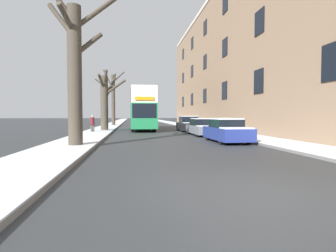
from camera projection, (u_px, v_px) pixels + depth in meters
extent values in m
plane|color=#303335|center=(254.00, 193.00, 5.39)|extent=(320.00, 320.00, 0.00)
cube|color=slate|center=(117.00, 123.00, 57.07)|extent=(2.67, 130.00, 0.13)
cube|color=silver|center=(117.00, 122.00, 57.07)|extent=(2.64, 130.00, 0.03)
cube|color=slate|center=(168.00, 122.00, 58.62)|extent=(2.67, 130.00, 0.13)
cube|color=silver|center=(168.00, 122.00, 58.61)|extent=(2.64, 130.00, 0.03)
cube|color=#8C7056|center=(251.00, 60.00, 30.75)|extent=(9.00, 49.48, 16.36)
cube|color=black|center=(333.00, 62.00, 12.33)|extent=(0.08, 1.40, 1.80)
cube|color=black|center=(259.00, 81.00, 19.51)|extent=(0.08, 1.40, 1.80)
cube|color=black|center=(224.00, 91.00, 26.70)|extent=(0.08, 1.40, 1.80)
cube|color=black|center=(205.00, 96.00, 33.88)|extent=(0.08, 1.40, 1.80)
cube|color=black|center=(192.00, 99.00, 41.06)|extent=(0.08, 1.40, 1.80)
cube|color=black|center=(183.00, 102.00, 48.24)|extent=(0.08, 1.40, 1.80)
cube|color=black|center=(259.00, 22.00, 19.34)|extent=(0.08, 1.40, 1.80)
cube|color=black|center=(225.00, 47.00, 26.52)|extent=(0.08, 1.40, 1.80)
cube|color=black|center=(205.00, 62.00, 33.70)|extent=(0.08, 1.40, 1.80)
cube|color=black|center=(192.00, 71.00, 40.89)|extent=(0.08, 1.40, 1.80)
cube|color=black|center=(183.00, 78.00, 48.07)|extent=(0.08, 1.40, 1.80)
cube|color=black|center=(225.00, 4.00, 26.34)|extent=(0.08, 1.40, 1.80)
cube|color=black|center=(205.00, 28.00, 33.53)|extent=(0.08, 1.40, 1.80)
cube|color=black|center=(192.00, 43.00, 40.71)|extent=(0.08, 1.40, 1.80)
cube|color=black|center=(183.00, 54.00, 47.89)|extent=(0.08, 1.40, 1.80)
cylinder|color=#423A30|center=(75.00, 77.00, 12.77)|extent=(0.68, 0.68, 6.91)
cylinder|color=#423A30|center=(88.00, 44.00, 13.17)|extent=(1.45, 1.06, 1.47)
cylinder|color=#423A30|center=(96.00, 12.00, 13.22)|extent=(2.25, 1.18, 2.19)
cylinder|color=#423A30|center=(62.00, 21.00, 12.80)|extent=(1.50, 0.73, 1.81)
cylinder|color=#423A30|center=(67.00, 19.00, 11.99)|extent=(0.62, 1.51, 1.06)
cylinder|color=#423A30|center=(61.00, 3.00, 12.39)|extent=(1.37, 0.61, 1.74)
cylinder|color=#423A30|center=(104.00, 104.00, 26.24)|extent=(0.74, 0.74, 5.56)
cylinder|color=#423A30|center=(109.00, 90.00, 26.39)|extent=(1.27, 0.59, 2.16)
cylinder|color=#423A30|center=(105.00, 78.00, 25.67)|extent=(0.65, 1.28, 1.51)
cylinder|color=#423A30|center=(115.00, 87.00, 26.33)|extent=(2.25, 0.28, 1.72)
cylinder|color=#423A30|center=(101.00, 82.00, 25.43)|extent=(0.65, 1.65, 1.45)
cylinder|color=#423A30|center=(113.00, 100.00, 39.73)|extent=(0.55, 0.55, 7.77)
cylinder|color=#423A30|center=(114.00, 80.00, 39.26)|extent=(0.68, 0.99, 1.83)
cylinder|color=#423A30|center=(119.00, 77.00, 40.60)|extent=(1.81, 2.05, 1.96)
cylinder|color=#423A30|center=(104.00, 86.00, 39.28)|extent=(2.74, 0.58, 2.12)
cylinder|color=#423A30|center=(108.00, 80.00, 39.42)|extent=(1.59, 0.38, 2.92)
cylinder|color=#423A30|center=(108.00, 87.00, 39.53)|extent=(1.74, 0.20, 1.35)
cube|color=#1E7A47|center=(142.00, 116.00, 28.96)|extent=(2.48, 10.28, 2.44)
cube|color=silver|center=(142.00, 98.00, 28.88)|extent=(2.43, 10.08, 1.51)
cube|color=beige|center=(142.00, 91.00, 28.85)|extent=(2.43, 10.08, 0.12)
cube|color=black|center=(142.00, 112.00, 28.94)|extent=(2.51, 9.05, 1.27)
cube|color=black|center=(142.00, 97.00, 28.88)|extent=(2.51, 9.05, 1.15)
cube|color=black|center=(144.00, 111.00, 23.87)|extent=(2.23, 0.06, 1.33)
cube|color=orange|center=(144.00, 98.00, 23.82)|extent=(1.74, 0.05, 0.32)
cylinder|color=black|center=(133.00, 127.00, 25.80)|extent=(0.30, 0.96, 0.96)
cylinder|color=black|center=(154.00, 127.00, 26.10)|extent=(0.30, 0.96, 0.96)
cylinder|color=black|center=(132.00, 125.00, 31.70)|extent=(0.30, 0.96, 0.96)
cylinder|color=black|center=(150.00, 125.00, 32.00)|extent=(0.30, 0.96, 0.96)
cube|color=navy|center=(227.00, 133.00, 15.82)|extent=(1.79, 4.24, 0.71)
cube|color=black|center=(226.00, 123.00, 15.96)|extent=(1.54, 2.12, 0.48)
cube|color=silver|center=(226.00, 119.00, 15.95)|extent=(1.50, 2.01, 0.09)
cube|color=silver|center=(237.00, 128.00, 14.32)|extent=(1.61, 1.11, 0.07)
cylinder|color=black|center=(221.00, 138.00, 14.46)|extent=(0.20, 0.67, 0.67)
cylinder|color=black|center=(248.00, 138.00, 14.68)|extent=(0.20, 0.67, 0.67)
cylinder|color=black|center=(208.00, 135.00, 16.98)|extent=(0.20, 0.67, 0.67)
cylinder|color=black|center=(231.00, 135.00, 17.19)|extent=(0.20, 0.67, 0.67)
cube|color=slate|center=(203.00, 129.00, 21.18)|extent=(1.81, 4.52, 0.62)
cube|color=black|center=(202.00, 122.00, 21.34)|extent=(1.55, 2.26, 0.52)
cube|color=silver|center=(202.00, 119.00, 21.33)|extent=(1.52, 2.15, 0.06)
cube|color=silver|center=(208.00, 126.00, 19.58)|extent=(1.63, 1.18, 0.05)
cylinder|color=black|center=(197.00, 132.00, 19.73)|extent=(0.20, 0.68, 0.68)
cylinder|color=black|center=(217.00, 132.00, 19.95)|extent=(0.20, 0.68, 0.68)
cylinder|color=black|center=(189.00, 130.00, 22.42)|extent=(0.20, 0.68, 0.68)
cylinder|color=black|center=(207.00, 130.00, 22.64)|extent=(0.20, 0.68, 0.68)
cube|color=black|center=(189.00, 126.00, 26.41)|extent=(1.86, 3.95, 0.71)
cube|color=black|center=(188.00, 120.00, 26.54)|extent=(1.60, 1.98, 0.61)
cube|color=silver|center=(188.00, 116.00, 26.53)|extent=(1.56, 1.88, 0.07)
cube|color=silver|center=(192.00, 123.00, 25.00)|extent=(1.68, 1.03, 0.06)
cylinder|color=black|center=(183.00, 129.00, 25.13)|extent=(0.20, 0.64, 0.64)
cylinder|color=black|center=(199.00, 129.00, 25.36)|extent=(0.20, 0.64, 0.64)
cylinder|color=black|center=(178.00, 128.00, 27.48)|extent=(0.20, 0.64, 0.64)
cylinder|color=black|center=(194.00, 128.00, 27.70)|extent=(0.20, 0.64, 0.64)
cylinder|color=#4C4742|center=(92.00, 129.00, 23.25)|extent=(0.17, 0.17, 0.76)
cylinder|color=#4C4742|center=(93.00, 129.00, 23.29)|extent=(0.17, 0.17, 0.76)
cylinder|color=#59191E|center=(92.00, 121.00, 23.24)|extent=(0.35, 0.35, 0.66)
sphere|color=tan|center=(92.00, 116.00, 23.22)|extent=(0.21, 0.21, 0.21)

